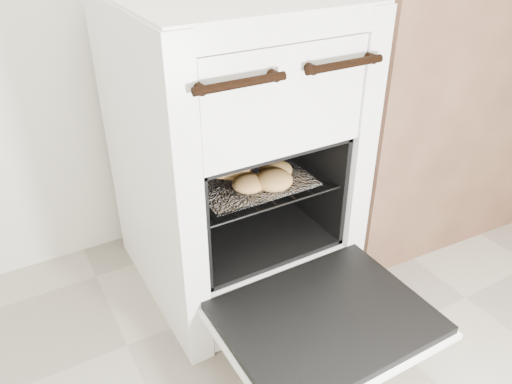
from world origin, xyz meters
TOP-DOWN VIEW (x-y plane):
  - stove at (0.09, 1.18)m, footprint 0.58×0.65m
  - oven_door at (0.09, 0.69)m, footprint 0.52×0.41m
  - oven_rack at (0.09, 1.11)m, footprint 0.42×0.41m
  - foil_sheet at (0.09, 1.09)m, footprint 0.33×0.29m
  - baked_rolls at (0.08, 1.05)m, footprint 0.25×0.26m
  - counter at (0.94, 1.22)m, footprint 0.98×0.68m

SIDE VIEW (x-z plane):
  - oven_door at x=0.09m, z-range 0.18..0.21m
  - oven_rack at x=0.09m, z-range 0.40..0.41m
  - foil_sheet at x=0.09m, z-range 0.40..0.41m
  - stove at x=0.09m, z-range -0.01..0.88m
  - baked_rolls at x=0.08m, z-range 0.41..0.46m
  - counter at x=0.94m, z-range 0.00..0.95m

